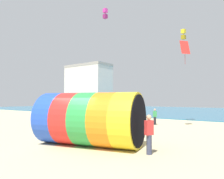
{
  "coord_description": "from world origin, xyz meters",
  "views": [
    {
      "loc": [
        8.16,
        -8.46,
        2.42
      ],
      "look_at": [
        0.23,
        2.07,
        3.02
      ],
      "focal_mm": 35.0,
      "sensor_mm": 36.0,
      "label": 1
    }
  ],
  "objects_px": {
    "kite_red_diamond": "(185,48)",
    "kite_magenta_box": "(105,14)",
    "kite_yellow_box": "(183,34)",
    "bystander_mid_beach": "(155,117)",
    "giant_inflatable_tube": "(90,119)",
    "bystander_near_water": "(89,112)",
    "kite_handler": "(149,134)"
  },
  "relations": [
    {
      "from": "kite_handler",
      "to": "kite_yellow_box",
      "type": "xyz_separation_m",
      "value": [
        -2.59,
        12.41,
        7.93
      ]
    },
    {
      "from": "bystander_near_water",
      "to": "bystander_mid_beach",
      "type": "bearing_deg",
      "value": -6.84
    },
    {
      "from": "kite_red_diamond",
      "to": "bystander_mid_beach",
      "type": "relative_size",
      "value": 1.32
    },
    {
      "from": "bystander_near_water",
      "to": "bystander_mid_beach",
      "type": "height_order",
      "value": "bystander_near_water"
    },
    {
      "from": "kite_magenta_box",
      "to": "bystander_mid_beach",
      "type": "bearing_deg",
      "value": -0.74
    },
    {
      "from": "kite_yellow_box",
      "to": "kite_red_diamond",
      "type": "height_order",
      "value": "kite_yellow_box"
    },
    {
      "from": "giant_inflatable_tube",
      "to": "bystander_near_water",
      "type": "xyz_separation_m",
      "value": [
        -11.14,
        11.81,
        -0.59
      ]
    },
    {
      "from": "kite_yellow_box",
      "to": "kite_magenta_box",
      "type": "distance_m",
      "value": 9.26
    },
    {
      "from": "giant_inflatable_tube",
      "to": "bystander_near_water",
      "type": "distance_m",
      "value": 16.25
    },
    {
      "from": "kite_handler",
      "to": "kite_red_diamond",
      "type": "xyz_separation_m",
      "value": [
        -1.51,
        9.52,
        5.89
      ]
    },
    {
      "from": "kite_yellow_box",
      "to": "kite_magenta_box",
      "type": "height_order",
      "value": "kite_magenta_box"
    },
    {
      "from": "kite_magenta_box",
      "to": "bystander_near_water",
      "type": "distance_m",
      "value": 12.1
    },
    {
      "from": "kite_red_diamond",
      "to": "bystander_near_water",
      "type": "height_order",
      "value": "kite_red_diamond"
    },
    {
      "from": "kite_handler",
      "to": "kite_magenta_box",
      "type": "relative_size",
      "value": 1.46
    },
    {
      "from": "kite_yellow_box",
      "to": "kite_red_diamond",
      "type": "bearing_deg",
      "value": -69.5
    },
    {
      "from": "kite_yellow_box",
      "to": "kite_red_diamond",
      "type": "xyz_separation_m",
      "value": [
        1.08,
        -2.89,
        -2.04
      ]
    },
    {
      "from": "kite_handler",
      "to": "bystander_mid_beach",
      "type": "bearing_deg",
      "value": 114.61
    },
    {
      "from": "kite_handler",
      "to": "bystander_near_water",
      "type": "xyz_separation_m",
      "value": [
        -14.53,
        11.62,
        -0.09
      ]
    },
    {
      "from": "kite_red_diamond",
      "to": "bystander_mid_beach",
      "type": "height_order",
      "value": "kite_red_diamond"
    },
    {
      "from": "kite_yellow_box",
      "to": "bystander_mid_beach",
      "type": "height_order",
      "value": "kite_yellow_box"
    },
    {
      "from": "kite_yellow_box",
      "to": "kite_red_diamond",
      "type": "relative_size",
      "value": 0.51
    },
    {
      "from": "giant_inflatable_tube",
      "to": "kite_magenta_box",
      "type": "bearing_deg",
      "value": 125.25
    },
    {
      "from": "kite_red_diamond",
      "to": "kite_magenta_box",
      "type": "bearing_deg",
      "value": 173.84
    },
    {
      "from": "kite_magenta_box",
      "to": "bystander_mid_beach",
      "type": "distance_m",
      "value": 13.1
    },
    {
      "from": "kite_magenta_box",
      "to": "kite_red_diamond",
      "type": "relative_size",
      "value": 0.59
    },
    {
      "from": "kite_handler",
      "to": "kite_magenta_box",
      "type": "distance_m",
      "value": 19.01
    },
    {
      "from": "kite_yellow_box",
      "to": "bystander_mid_beach",
      "type": "xyz_separation_m",
      "value": [
        -2.2,
        -1.95,
        -8.06
      ]
    },
    {
      "from": "kite_handler",
      "to": "kite_yellow_box",
      "type": "bearing_deg",
      "value": 101.8
    },
    {
      "from": "giant_inflatable_tube",
      "to": "kite_yellow_box",
      "type": "xyz_separation_m",
      "value": [
        0.79,
        12.6,
        7.43
      ]
    },
    {
      "from": "kite_magenta_box",
      "to": "giant_inflatable_tube",
      "type": "bearing_deg",
      "value": -54.75
    },
    {
      "from": "kite_handler",
      "to": "bystander_near_water",
      "type": "bearing_deg",
      "value": 141.34
    },
    {
      "from": "kite_yellow_box",
      "to": "bystander_mid_beach",
      "type": "relative_size",
      "value": 0.67
    }
  ]
}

